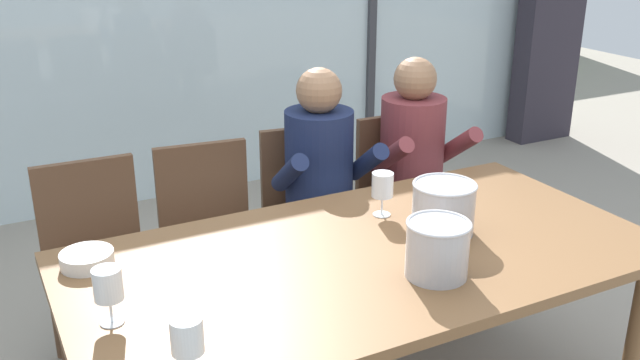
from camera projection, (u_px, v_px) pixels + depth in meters
name	position (u px, v px, depth m)	size (l,w,h in m)	color
ground	(261.00, 307.00, 3.56)	(14.00, 14.00, 0.00)	#9E9384
window_glass_panel	(151.00, 6.00, 4.49)	(7.26, 0.03, 2.60)	silver
hillside_vineyard	(60.00, 1.00, 7.99)	(13.26, 2.40, 1.82)	#477A38
dining_table	(366.00, 270.00, 2.48)	(2.06, 1.06, 0.76)	brown
chair_near_curtain	(96.00, 251.00, 2.97)	(0.45, 0.45, 0.90)	brown
chair_left_of_center	(209.00, 228.00, 3.19)	(0.48, 0.48, 0.90)	brown
chair_center	(309.00, 206.00, 3.42)	(0.50, 0.50, 0.90)	brown
chair_right_of_center	(402.00, 189.00, 3.63)	(0.45, 0.45, 0.90)	brown
person_navy_polo	(325.00, 182.00, 3.25)	(0.49, 0.63, 1.22)	#192347
person_maroon_top	(420.00, 164.00, 3.48)	(0.48, 0.62, 1.22)	brown
ice_bucket_primary	(437.00, 248.00, 2.27)	(0.21, 0.21, 0.19)	#B7B7BC
ice_bucket_secondary	(443.00, 207.00, 2.58)	(0.24, 0.24, 0.19)	#B7B7BC
tasting_bowl	(87.00, 259.00, 2.35)	(0.18, 0.18, 0.05)	silver
wine_glass_by_left_taster	(108.00, 285.00, 1.99)	(0.08, 0.08, 0.17)	silver
wine_glass_near_bucket	(187.00, 338.00, 1.75)	(0.08, 0.08, 0.17)	silver
wine_glass_center_pour	(383.00, 186.00, 2.71)	(0.08, 0.08, 0.17)	silver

